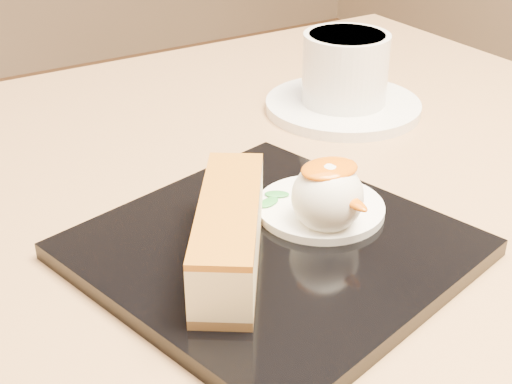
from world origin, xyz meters
TOP-DOWN VIEW (x-y plane):
  - table at (0.00, 0.00)m, footprint 0.80×0.80m
  - dessert_plate at (-0.06, -0.04)m, footprint 0.27×0.27m
  - cheesecake at (-0.09, -0.04)m, footprint 0.11×0.13m
  - cream_smear at (-0.01, -0.02)m, footprint 0.09×0.09m
  - ice_cream_scoop at (-0.02, -0.04)m, footprint 0.05×0.05m
  - mango_sauce at (-0.01, -0.04)m, footprint 0.04×0.03m
  - mint_sprig at (-0.04, 0.00)m, footprint 0.04×0.03m
  - saucer at (0.14, 0.14)m, footprint 0.15×0.15m
  - coffee_cup at (0.14, 0.14)m, footprint 0.11×0.08m

SIDE VIEW (x-z plane):
  - table at x=0.00m, z-range 0.20..0.92m
  - saucer at x=0.14m, z-range 0.72..0.73m
  - dessert_plate at x=-0.06m, z-range 0.72..0.73m
  - cream_smear at x=-0.01m, z-range 0.73..0.74m
  - mint_sprig at x=-0.04m, z-range 0.74..0.74m
  - cheesecake at x=-0.09m, z-range 0.73..0.78m
  - ice_cream_scoop at x=-0.02m, z-range 0.73..0.78m
  - coffee_cup at x=0.14m, z-range 0.73..0.80m
  - mango_sauce at x=-0.01m, z-range 0.77..0.78m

